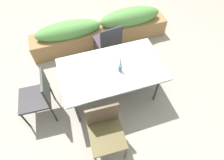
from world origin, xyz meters
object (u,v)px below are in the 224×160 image
object	(u,v)px
chair_end_left	(39,95)
planter_box	(101,30)
chair_near_left	(105,130)
dining_table	(112,70)
chair_far_side	(109,41)
flower_vase	(120,67)

from	to	relation	value
chair_end_left	planter_box	world-z (taller)	chair_end_left
chair_near_left	chair_end_left	world-z (taller)	chair_end_left
chair_near_left	dining_table	bearing A→B (deg)	-110.72
chair_near_left	chair_far_side	bearing A→B (deg)	-105.87
chair_end_left	chair_far_side	distance (m)	1.57
chair_end_left	chair_far_side	bearing A→B (deg)	-55.46
chair_near_left	flower_vase	xyz separation A→B (m)	(0.45, 0.73, 0.30)
chair_near_left	planter_box	xyz separation A→B (m)	(0.55, 2.18, -0.17)
flower_vase	planter_box	xyz separation A→B (m)	(0.10, 1.45, -0.47)
chair_end_left	planter_box	size ratio (longest dim) A/B	0.31
chair_end_left	flower_vase	distance (m)	1.28
chair_near_left	planter_box	size ratio (longest dim) A/B	0.30
flower_vase	chair_end_left	bearing A→B (deg)	176.54
chair_far_side	flower_vase	world-z (taller)	flower_vase
chair_end_left	chair_far_side	xyz separation A→B (m)	(1.34, 0.82, -0.01)
dining_table	flower_vase	distance (m)	0.18
chair_near_left	chair_far_side	size ratio (longest dim) A/B	0.98
chair_near_left	flower_vase	bearing A→B (deg)	-118.97
chair_end_left	dining_table	bearing A→B (deg)	-86.60
dining_table	chair_near_left	distance (m)	0.90
chair_far_side	chair_end_left	bearing A→B (deg)	-154.61
chair_end_left	chair_near_left	bearing A→B (deg)	-132.37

